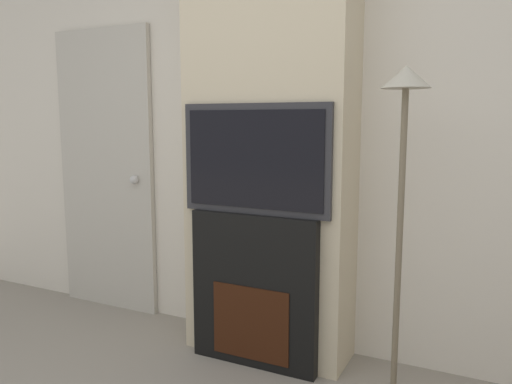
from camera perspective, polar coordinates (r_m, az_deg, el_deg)
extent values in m
cube|color=silver|center=(3.04, 3.23, 7.69)|extent=(6.00, 0.06, 2.70)
cube|color=beige|center=(2.86, 1.59, 7.67)|extent=(0.96, 0.35, 2.70)
cube|color=black|center=(2.86, 0.00, -11.07)|extent=(0.75, 0.14, 0.87)
cube|color=#33160A|center=(2.86, -0.67, -14.79)|extent=(0.46, 0.01, 0.42)
cube|color=#2D2D33|center=(2.70, 0.00, 3.77)|extent=(0.87, 0.06, 0.60)
cube|color=black|center=(2.67, -0.31, 3.72)|extent=(0.80, 0.01, 0.53)
cylinder|color=#726651|center=(2.44, 16.02, -6.47)|extent=(0.03, 0.03, 1.49)
cone|color=#B7B2A3|center=(2.37, 16.79, 12.49)|extent=(0.22, 0.22, 0.10)
cube|color=#BCB7AD|center=(3.78, -16.76, 2.25)|extent=(0.83, 0.04, 2.02)
sphere|color=silver|center=(3.56, -13.75, 1.37)|extent=(0.06, 0.06, 0.06)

